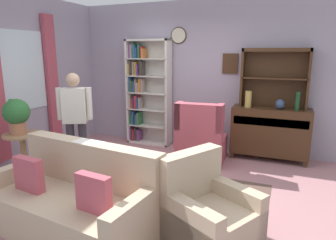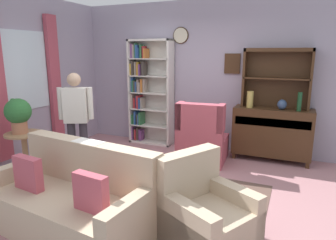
{
  "view_description": "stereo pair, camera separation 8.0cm",
  "coord_description": "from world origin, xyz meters",
  "px_view_note": "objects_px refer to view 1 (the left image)",
  "views": [
    {
      "loc": [
        1.61,
        -3.5,
        1.86
      ],
      "look_at": [
        0.1,
        0.2,
        0.95
      ],
      "focal_mm": 32.19,
      "sensor_mm": 36.0,
      "label": 1
    },
    {
      "loc": [
        1.69,
        -3.47,
        1.86
      ],
      "look_at": [
        0.1,
        0.2,
        0.95
      ],
      "focal_mm": 32.19,
      "sensor_mm": 36.0,
      "label": 2
    }
  ],
  "objects_px": {
    "bottle_wine": "(297,101)",
    "potted_plant_large": "(16,114)",
    "bookshelf": "(145,92)",
    "vase_tall": "(248,99)",
    "book_stack": "(96,164)",
    "vase_round": "(280,104)",
    "armchair_floral": "(207,215)",
    "sideboard_hutch": "(275,70)",
    "wingback_chair": "(201,140)",
    "plant_stand": "(24,152)",
    "person_reading": "(75,117)",
    "coffee_table": "(106,172)",
    "sideboard": "(270,131)",
    "couch_floral": "(74,202)",
    "potted_plant_small": "(31,181)"
  },
  "relations": [
    {
      "from": "potted_plant_small",
      "to": "book_stack",
      "type": "xyz_separation_m",
      "value": [
        0.92,
        0.2,
        0.31
      ]
    },
    {
      "from": "sideboard",
      "to": "person_reading",
      "type": "bearing_deg",
      "value": -145.95
    },
    {
      "from": "vase_round",
      "to": "armchair_floral",
      "type": "relative_size",
      "value": 0.16
    },
    {
      "from": "book_stack",
      "to": "bottle_wine",
      "type": "bearing_deg",
      "value": 44.42
    },
    {
      "from": "sideboard",
      "to": "wingback_chair",
      "type": "relative_size",
      "value": 1.24
    },
    {
      "from": "potted_plant_large",
      "to": "coffee_table",
      "type": "relative_size",
      "value": 0.63
    },
    {
      "from": "wingback_chair",
      "to": "coffee_table",
      "type": "distance_m",
      "value": 1.89
    },
    {
      "from": "sideboard_hutch",
      "to": "vase_tall",
      "type": "relative_size",
      "value": 3.9
    },
    {
      "from": "plant_stand",
      "to": "sideboard_hutch",
      "type": "bearing_deg",
      "value": 36.54
    },
    {
      "from": "plant_stand",
      "to": "sideboard",
      "type": "bearing_deg",
      "value": 35.28
    },
    {
      "from": "wingback_chair",
      "to": "bookshelf",
      "type": "bearing_deg",
      "value": 154.17
    },
    {
      "from": "bookshelf",
      "to": "bottle_wine",
      "type": "distance_m",
      "value": 2.85
    },
    {
      "from": "bottle_wine",
      "to": "potted_plant_large",
      "type": "distance_m",
      "value": 4.3
    },
    {
      "from": "armchair_floral",
      "to": "potted_plant_large",
      "type": "relative_size",
      "value": 2.06
    },
    {
      "from": "coffee_table",
      "to": "potted_plant_large",
      "type": "bearing_deg",
      "value": -179.94
    },
    {
      "from": "wingback_chair",
      "to": "plant_stand",
      "type": "relative_size",
      "value": 1.48
    },
    {
      "from": "potted_plant_large",
      "to": "sideboard",
      "type": "bearing_deg",
      "value": 35.25
    },
    {
      "from": "plant_stand",
      "to": "potted_plant_large",
      "type": "height_order",
      "value": "potted_plant_large"
    },
    {
      "from": "armchair_floral",
      "to": "wingback_chair",
      "type": "distance_m",
      "value": 2.26
    },
    {
      "from": "potted_plant_large",
      "to": "book_stack",
      "type": "height_order",
      "value": "potted_plant_large"
    },
    {
      "from": "bookshelf",
      "to": "person_reading",
      "type": "bearing_deg",
      "value": -96.75
    },
    {
      "from": "coffee_table",
      "to": "book_stack",
      "type": "height_order",
      "value": "book_stack"
    },
    {
      "from": "sideboard_hutch",
      "to": "book_stack",
      "type": "relative_size",
      "value": 6.19
    },
    {
      "from": "bookshelf",
      "to": "coffee_table",
      "type": "relative_size",
      "value": 2.62
    },
    {
      "from": "bottle_wine",
      "to": "wingback_chair",
      "type": "xyz_separation_m",
      "value": [
        -1.47,
        -0.5,
        -0.69
      ]
    },
    {
      "from": "sideboard_hutch",
      "to": "potted_plant_large",
      "type": "relative_size",
      "value": 2.18
    },
    {
      "from": "armchair_floral",
      "to": "book_stack",
      "type": "relative_size",
      "value": 5.87
    },
    {
      "from": "sideboard_hutch",
      "to": "vase_round",
      "type": "distance_m",
      "value": 0.6
    },
    {
      "from": "bookshelf",
      "to": "bottle_wine",
      "type": "bearing_deg",
      "value": -3.45
    },
    {
      "from": "sideboard_hutch",
      "to": "person_reading",
      "type": "bearing_deg",
      "value": -144.38
    },
    {
      "from": "book_stack",
      "to": "person_reading",
      "type": "bearing_deg",
      "value": 142.58
    },
    {
      "from": "bottle_wine",
      "to": "armchair_floral",
      "type": "relative_size",
      "value": 0.29
    },
    {
      "from": "vase_tall",
      "to": "vase_round",
      "type": "distance_m",
      "value": 0.52
    },
    {
      "from": "couch_floral",
      "to": "armchair_floral",
      "type": "relative_size",
      "value": 1.81
    },
    {
      "from": "sideboard_hutch",
      "to": "person_reading",
      "type": "xyz_separation_m",
      "value": [
        -2.68,
        -1.92,
        -0.65
      ]
    },
    {
      "from": "coffee_table",
      "to": "vase_round",
      "type": "bearing_deg",
      "value": 48.96
    },
    {
      "from": "potted_plant_small",
      "to": "wingback_chair",
      "type": "bearing_deg",
      "value": 48.04
    },
    {
      "from": "plant_stand",
      "to": "wingback_chair",
      "type": "bearing_deg",
      "value": 38.24
    },
    {
      "from": "armchair_floral",
      "to": "potted_plant_large",
      "type": "height_order",
      "value": "potted_plant_large"
    },
    {
      "from": "vase_tall",
      "to": "person_reading",
      "type": "bearing_deg",
      "value": -142.92
    },
    {
      "from": "bottle_wine",
      "to": "potted_plant_large",
      "type": "xyz_separation_m",
      "value": [
        -3.68,
        -2.23,
        -0.07
      ]
    },
    {
      "from": "vase_round",
      "to": "wingback_chair",
      "type": "xyz_separation_m",
      "value": [
        -1.21,
        -0.52,
        -0.62
      ]
    },
    {
      "from": "book_stack",
      "to": "couch_floral",
      "type": "bearing_deg",
      "value": -72.94
    },
    {
      "from": "vase_tall",
      "to": "book_stack",
      "type": "height_order",
      "value": "vase_tall"
    },
    {
      "from": "sideboard_hutch",
      "to": "plant_stand",
      "type": "xyz_separation_m",
      "value": [
        -3.25,
        -2.41,
        -1.12
      ]
    },
    {
      "from": "wingback_chair",
      "to": "potted_plant_small",
      "type": "bearing_deg",
      "value": -131.96
    },
    {
      "from": "book_stack",
      "to": "vase_tall",
      "type": "bearing_deg",
      "value": 55.92
    },
    {
      "from": "potted_plant_small",
      "to": "sideboard",
      "type": "bearing_deg",
      "value": 41.95
    },
    {
      "from": "vase_round",
      "to": "bottle_wine",
      "type": "distance_m",
      "value": 0.27
    },
    {
      "from": "sideboard",
      "to": "sideboard_hutch",
      "type": "relative_size",
      "value": 1.18
    }
  ]
}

